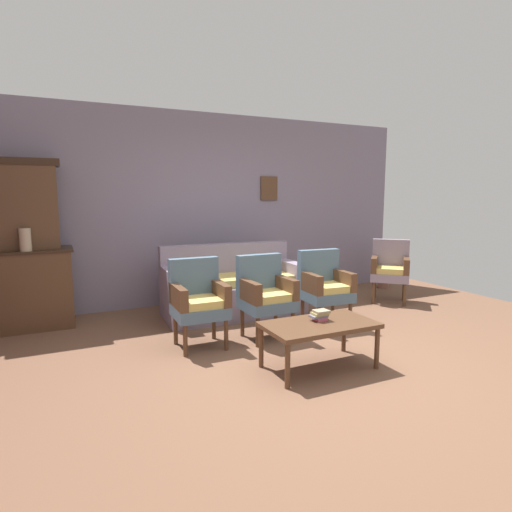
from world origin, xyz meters
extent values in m
plane|color=brown|center=(0.00, 0.00, 0.00)|extent=(7.68, 7.68, 0.00)
cube|color=gray|center=(0.00, 2.63, 1.35)|extent=(6.40, 0.06, 2.70)
cube|color=brown|center=(0.90, 2.58, 1.65)|extent=(0.28, 0.02, 0.36)
cube|color=brown|center=(-2.50, 2.25, 0.45)|extent=(1.10, 0.52, 0.90)
cube|color=#342115|center=(-2.50, 2.25, 0.92)|extent=(1.16, 0.55, 0.03)
cube|color=brown|center=(-2.50, 2.33, 1.41)|extent=(0.90, 0.36, 0.95)
cube|color=#342115|center=(-2.50, 2.33, 1.92)|extent=(0.99, 0.38, 0.08)
cylinder|color=tan|center=(-2.40, 2.07, 1.06)|extent=(0.12, 0.12, 0.26)
cube|color=gray|center=(-0.05, 1.73, 0.21)|extent=(1.81, 0.89, 0.42)
cube|color=gray|center=(-0.04, 2.05, 0.66)|extent=(1.78, 0.25, 0.48)
cube|color=gray|center=(0.76, 1.69, 0.54)|extent=(0.20, 0.81, 0.24)
cube|color=gray|center=(-0.86, 1.77, 0.54)|extent=(0.20, 0.81, 0.24)
cube|color=tan|center=(0.46, 1.66, 0.47)|extent=(0.49, 0.58, 0.10)
cube|color=tan|center=(-0.05, 1.69, 0.47)|extent=(0.49, 0.58, 0.10)
cube|color=tan|center=(-0.56, 1.72, 0.47)|extent=(0.49, 0.58, 0.10)
cube|color=slate|center=(-0.82, 0.77, 0.38)|extent=(0.53, 0.49, 0.12)
cube|color=tan|center=(-0.82, 0.75, 0.47)|extent=(0.45, 0.41, 0.10)
cube|color=slate|center=(-0.81, 0.97, 0.67)|extent=(0.52, 0.11, 0.46)
cube|color=brown|center=(-0.60, 0.77, 0.55)|extent=(0.09, 0.48, 0.22)
cube|color=brown|center=(-1.04, 0.78, 0.55)|extent=(0.09, 0.48, 0.22)
cylinder|color=brown|center=(-0.61, 0.58, 0.16)|extent=(0.04, 0.04, 0.32)
cylinder|color=brown|center=(-1.03, 0.59, 0.16)|extent=(0.04, 0.04, 0.32)
cylinder|color=brown|center=(-0.60, 0.96, 0.16)|extent=(0.04, 0.04, 0.32)
cylinder|color=brown|center=(-1.02, 0.97, 0.16)|extent=(0.04, 0.04, 0.32)
cube|color=slate|center=(-0.08, 0.72, 0.38)|extent=(0.53, 0.49, 0.12)
cube|color=tan|center=(-0.08, 0.70, 0.47)|extent=(0.45, 0.42, 0.10)
cube|color=slate|center=(-0.08, 0.92, 0.67)|extent=(0.52, 0.11, 0.46)
cube|color=brown|center=(0.14, 0.72, 0.55)|extent=(0.09, 0.48, 0.22)
cube|color=brown|center=(-0.30, 0.71, 0.55)|extent=(0.09, 0.48, 0.22)
cylinder|color=brown|center=(0.14, 0.53, 0.16)|extent=(0.04, 0.04, 0.32)
cylinder|color=brown|center=(-0.28, 0.52, 0.16)|extent=(0.04, 0.04, 0.32)
cylinder|color=brown|center=(0.13, 0.91, 0.16)|extent=(0.04, 0.04, 0.32)
cylinder|color=brown|center=(-0.29, 0.90, 0.16)|extent=(0.04, 0.04, 0.32)
cube|color=slate|center=(0.74, 0.78, 0.38)|extent=(0.55, 0.51, 0.12)
cube|color=tan|center=(0.73, 0.76, 0.47)|extent=(0.47, 0.44, 0.10)
cube|color=slate|center=(0.75, 0.98, 0.67)|extent=(0.53, 0.14, 0.46)
cube|color=brown|center=(0.96, 0.77, 0.55)|extent=(0.11, 0.48, 0.22)
cube|color=brown|center=(0.52, 0.80, 0.55)|extent=(0.11, 0.48, 0.22)
cylinder|color=brown|center=(0.93, 0.58, 0.16)|extent=(0.04, 0.04, 0.32)
cylinder|color=brown|center=(0.51, 0.61, 0.16)|extent=(0.04, 0.04, 0.32)
cylinder|color=brown|center=(0.96, 0.96, 0.16)|extent=(0.04, 0.04, 0.32)
cylinder|color=brown|center=(0.54, 0.99, 0.16)|extent=(0.04, 0.04, 0.32)
cube|color=gray|center=(2.25, 1.37, 0.38)|extent=(0.71, 0.71, 0.12)
cube|color=tan|center=(2.24, 1.36, 0.47)|extent=(0.60, 0.60, 0.10)
cube|color=gray|center=(2.39, 1.52, 0.67)|extent=(0.45, 0.43, 0.46)
cube|color=brown|center=(2.41, 1.22, 0.55)|extent=(0.39, 0.40, 0.22)
cube|color=brown|center=(2.09, 1.52, 0.55)|extent=(0.39, 0.40, 0.22)
cylinder|color=brown|center=(2.27, 1.09, 0.16)|extent=(0.04, 0.04, 0.32)
cylinder|color=brown|center=(1.97, 1.38, 0.16)|extent=(0.04, 0.04, 0.32)
cylinder|color=brown|center=(2.54, 1.37, 0.16)|extent=(0.04, 0.04, 0.32)
cylinder|color=brown|center=(2.23, 1.66, 0.16)|extent=(0.04, 0.04, 0.32)
cube|color=brown|center=(-0.02, -0.20, 0.40)|extent=(1.00, 0.56, 0.04)
cylinder|color=brown|center=(-0.48, 0.04, 0.19)|extent=(0.04, 0.04, 0.38)
cylinder|color=brown|center=(0.44, 0.04, 0.19)|extent=(0.04, 0.04, 0.38)
cylinder|color=brown|center=(-0.48, -0.44, 0.19)|extent=(0.04, 0.04, 0.38)
cylinder|color=brown|center=(0.44, -0.44, 0.19)|extent=(0.04, 0.04, 0.38)
cube|color=#C45670|center=(0.03, -0.13, 0.43)|extent=(0.10, 0.11, 0.03)
cube|color=slate|center=(0.01, -0.13, 0.46)|extent=(0.16, 0.09, 0.02)
cube|color=tan|center=(0.02, -0.13, 0.48)|extent=(0.14, 0.11, 0.02)
cube|color=gray|center=(0.03, -0.14, 0.50)|extent=(0.13, 0.11, 0.02)
cylinder|color=#895745|center=(2.85, 2.15, 0.36)|extent=(0.18, 0.18, 0.71)
camera|label=1|loc=(-2.11, -3.26, 1.55)|focal=29.80mm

